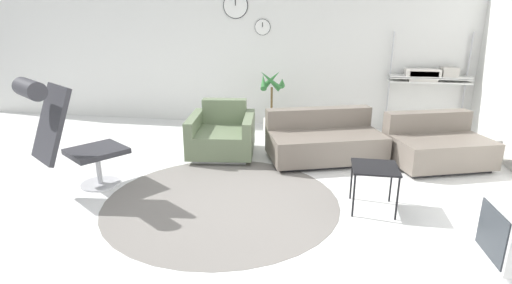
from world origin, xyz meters
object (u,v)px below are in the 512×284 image
couch_low (324,142)px  lounge_chair (65,129)px  couch_second (437,147)px  potted_plant (272,106)px  shelf_unit (428,76)px  armchair_red (222,136)px  side_table (375,171)px

couch_low → lounge_chair: bearing=10.7°
couch_second → potted_plant: potted_plant is taller
lounge_chair → shelf_unit: shelf_unit is taller
shelf_unit → lounge_chair: bearing=-144.4°
couch_low → couch_second: same height
couch_second → couch_low: bearing=-17.7°
couch_low → shelf_unit: size_ratio=1.03×
armchair_red → shelf_unit: bearing=-159.8°
side_table → potted_plant: size_ratio=0.43×
side_table → couch_low: bearing=109.7°
couch_second → side_table: 1.74m
couch_second → lounge_chair: bearing=1.8°
potted_plant → couch_second: bearing=-24.8°
side_table → couch_second: bearing=56.8°
couch_low → shelf_unit: 2.31m
couch_low → potted_plant: bearing=-71.4°
armchair_red → couch_low: armchair_red is taller
potted_plant → shelf_unit: shelf_unit is taller
couch_low → armchair_red: bearing=-17.9°
side_table → potted_plant: potted_plant is taller
couch_low → potted_plant: (-0.87, 1.11, 0.21)m
armchair_red → couch_second: (2.86, 0.07, -0.02)m
side_table → shelf_unit: 3.17m
armchair_red → couch_second: size_ratio=0.73×
side_table → shelf_unit: (1.09, 2.93, 0.54)m
armchair_red → potted_plant: size_ratio=0.95×
shelf_unit → couch_second: bearing=-95.4°
couch_low → couch_second: (1.45, 0.04, 0.00)m
armchair_red → couch_second: 2.86m
armchair_red → couch_low: bearing=174.2°
armchair_red → potted_plant: (0.54, 1.15, 0.20)m
couch_low → side_table: (0.51, -1.41, 0.17)m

